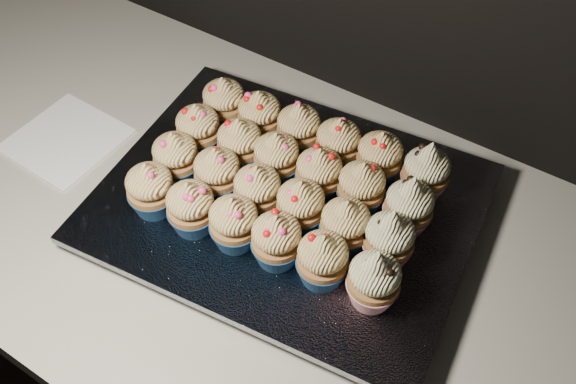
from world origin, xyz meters
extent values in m
cube|color=black|center=(0.00, 1.70, 0.43)|extent=(2.40, 0.60, 0.86)
cube|color=beige|center=(0.00, 1.70, 0.88)|extent=(2.44, 0.64, 0.04)
cube|color=white|center=(-0.32, 1.67, 0.90)|extent=(0.15, 0.15, 0.00)
cube|color=black|center=(0.04, 1.73, 0.91)|extent=(0.49, 0.39, 0.02)
cube|color=silver|center=(0.04, 1.73, 0.93)|extent=(0.53, 0.43, 0.01)
cone|color=navy|center=(-0.10, 1.62, 0.95)|extent=(0.06, 0.06, 0.03)
ellipsoid|color=#E2BB72|center=(-0.10, 1.62, 0.99)|extent=(0.06, 0.06, 0.04)
cone|color=#E2BB72|center=(-0.10, 1.62, 1.01)|extent=(0.03, 0.03, 0.02)
cone|color=navy|center=(-0.03, 1.63, 0.95)|extent=(0.06, 0.06, 0.03)
ellipsoid|color=#E2BB72|center=(-0.03, 1.63, 0.99)|extent=(0.06, 0.06, 0.04)
cone|color=#E2BB72|center=(-0.03, 1.63, 1.01)|extent=(0.03, 0.03, 0.02)
cone|color=navy|center=(0.03, 1.64, 0.95)|extent=(0.06, 0.06, 0.03)
ellipsoid|color=#E2BB72|center=(0.03, 1.64, 0.99)|extent=(0.06, 0.06, 0.04)
cone|color=#E2BB72|center=(0.03, 1.64, 1.01)|extent=(0.03, 0.03, 0.02)
cone|color=navy|center=(0.08, 1.64, 0.95)|extent=(0.06, 0.06, 0.03)
ellipsoid|color=#E2BB72|center=(0.08, 1.64, 0.99)|extent=(0.06, 0.06, 0.04)
cone|color=#E2BB72|center=(0.08, 1.64, 1.01)|extent=(0.03, 0.03, 0.02)
cone|color=navy|center=(0.14, 1.65, 0.95)|extent=(0.06, 0.06, 0.03)
ellipsoid|color=#E2BB72|center=(0.14, 1.65, 0.99)|extent=(0.06, 0.06, 0.04)
cone|color=#E2BB72|center=(0.14, 1.65, 1.01)|extent=(0.03, 0.03, 0.02)
cone|color=#AA172D|center=(0.21, 1.66, 0.95)|extent=(0.06, 0.06, 0.03)
ellipsoid|color=beige|center=(0.21, 1.66, 0.99)|extent=(0.06, 0.06, 0.04)
cone|color=beige|center=(0.21, 1.66, 1.02)|extent=(0.03, 0.03, 0.03)
cone|color=navy|center=(-0.10, 1.68, 0.95)|extent=(0.06, 0.06, 0.03)
ellipsoid|color=#E2BB72|center=(-0.10, 1.68, 0.99)|extent=(0.06, 0.06, 0.04)
cone|color=#E2BB72|center=(-0.10, 1.68, 1.01)|extent=(0.03, 0.03, 0.02)
cone|color=navy|center=(-0.04, 1.69, 0.95)|extent=(0.06, 0.06, 0.03)
ellipsoid|color=#E2BB72|center=(-0.04, 1.69, 0.99)|extent=(0.06, 0.06, 0.04)
cone|color=#E2BB72|center=(-0.04, 1.69, 1.01)|extent=(0.03, 0.03, 0.02)
cone|color=navy|center=(0.02, 1.70, 0.95)|extent=(0.06, 0.06, 0.03)
ellipsoid|color=#E2BB72|center=(0.02, 1.70, 0.99)|extent=(0.06, 0.06, 0.04)
cone|color=#E2BB72|center=(0.02, 1.70, 1.01)|extent=(0.03, 0.03, 0.02)
cone|color=navy|center=(0.08, 1.70, 0.95)|extent=(0.06, 0.06, 0.03)
ellipsoid|color=#E2BB72|center=(0.08, 1.70, 0.99)|extent=(0.06, 0.06, 0.04)
cone|color=#E2BB72|center=(0.08, 1.70, 1.01)|extent=(0.03, 0.03, 0.02)
cone|color=navy|center=(0.14, 1.71, 0.95)|extent=(0.06, 0.06, 0.03)
ellipsoid|color=#E2BB72|center=(0.14, 1.71, 0.99)|extent=(0.06, 0.06, 0.04)
cone|color=#E2BB72|center=(0.14, 1.71, 1.01)|extent=(0.03, 0.03, 0.02)
cone|color=#AA172D|center=(0.20, 1.72, 0.95)|extent=(0.06, 0.06, 0.03)
ellipsoid|color=beige|center=(0.20, 1.72, 0.99)|extent=(0.06, 0.06, 0.04)
cone|color=beige|center=(0.20, 1.72, 1.02)|extent=(0.03, 0.03, 0.03)
cone|color=navy|center=(-0.11, 1.74, 0.95)|extent=(0.06, 0.06, 0.03)
ellipsoid|color=#E2BB72|center=(-0.11, 1.74, 0.99)|extent=(0.06, 0.06, 0.04)
cone|color=#E2BB72|center=(-0.11, 1.74, 1.01)|extent=(0.03, 0.03, 0.02)
cone|color=navy|center=(-0.05, 1.75, 0.95)|extent=(0.06, 0.06, 0.03)
ellipsoid|color=#E2BB72|center=(-0.05, 1.75, 0.99)|extent=(0.06, 0.06, 0.04)
cone|color=#E2BB72|center=(-0.05, 1.75, 1.01)|extent=(0.03, 0.03, 0.02)
cone|color=navy|center=(0.01, 1.76, 0.95)|extent=(0.06, 0.06, 0.03)
ellipsoid|color=#E2BB72|center=(0.01, 1.76, 0.99)|extent=(0.06, 0.06, 0.04)
cone|color=#E2BB72|center=(0.01, 1.76, 1.01)|extent=(0.03, 0.03, 0.02)
cone|color=navy|center=(0.07, 1.76, 0.95)|extent=(0.06, 0.06, 0.03)
ellipsoid|color=#E2BB72|center=(0.07, 1.76, 0.99)|extent=(0.06, 0.06, 0.04)
cone|color=#E2BB72|center=(0.07, 1.76, 1.01)|extent=(0.03, 0.03, 0.02)
cone|color=navy|center=(0.13, 1.77, 0.95)|extent=(0.06, 0.06, 0.03)
ellipsoid|color=#E2BB72|center=(0.13, 1.77, 0.99)|extent=(0.06, 0.06, 0.04)
cone|color=#E2BB72|center=(0.13, 1.77, 1.01)|extent=(0.03, 0.03, 0.02)
cone|color=#AA172D|center=(0.19, 1.78, 0.95)|extent=(0.06, 0.06, 0.03)
ellipsoid|color=beige|center=(0.19, 1.78, 0.99)|extent=(0.06, 0.06, 0.04)
cone|color=beige|center=(0.19, 1.78, 1.02)|extent=(0.03, 0.03, 0.03)
cone|color=navy|center=(-0.11, 1.81, 0.95)|extent=(0.06, 0.06, 0.03)
ellipsoid|color=#E2BB72|center=(-0.11, 1.81, 0.99)|extent=(0.06, 0.06, 0.04)
cone|color=#E2BB72|center=(-0.11, 1.81, 1.01)|extent=(0.03, 0.03, 0.02)
cone|color=navy|center=(-0.06, 1.81, 0.95)|extent=(0.06, 0.06, 0.03)
ellipsoid|color=#E2BB72|center=(-0.06, 1.81, 0.99)|extent=(0.06, 0.06, 0.04)
cone|color=#E2BB72|center=(-0.06, 1.81, 1.01)|extent=(0.03, 0.03, 0.02)
cone|color=navy|center=(0.01, 1.82, 0.95)|extent=(0.06, 0.06, 0.03)
ellipsoid|color=#E2BB72|center=(0.01, 1.82, 0.99)|extent=(0.06, 0.06, 0.04)
cone|color=#E2BB72|center=(0.01, 1.82, 1.01)|extent=(0.03, 0.03, 0.02)
cone|color=navy|center=(0.07, 1.82, 0.95)|extent=(0.06, 0.06, 0.03)
ellipsoid|color=#E2BB72|center=(0.07, 1.82, 0.99)|extent=(0.06, 0.06, 0.04)
cone|color=#E2BB72|center=(0.07, 1.82, 1.01)|extent=(0.03, 0.03, 0.02)
cone|color=navy|center=(0.12, 1.83, 0.95)|extent=(0.06, 0.06, 0.03)
ellipsoid|color=#E2BB72|center=(0.12, 1.83, 0.99)|extent=(0.06, 0.06, 0.04)
cone|color=#E2BB72|center=(0.12, 1.83, 1.01)|extent=(0.03, 0.03, 0.02)
cone|color=#AA172D|center=(0.19, 1.84, 0.95)|extent=(0.06, 0.06, 0.03)
ellipsoid|color=beige|center=(0.19, 1.84, 0.99)|extent=(0.06, 0.06, 0.04)
cone|color=beige|center=(0.19, 1.84, 1.02)|extent=(0.03, 0.03, 0.03)
camera|label=1|loc=(0.34, 1.27, 1.60)|focal=40.00mm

